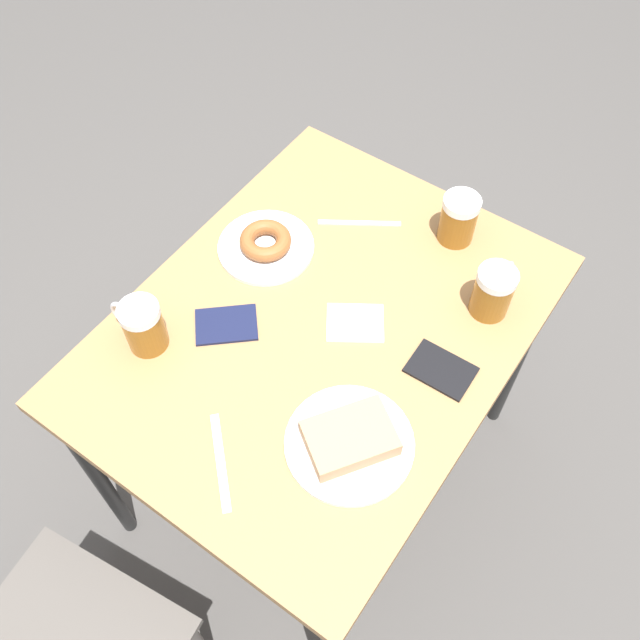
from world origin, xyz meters
The scene contains 12 objects.
ground_plane centered at (0.00, 0.00, 0.00)m, with size 8.00×8.00×0.00m, color #474442.
table centered at (0.00, 0.00, 0.67)m, with size 0.75×0.97×0.74m.
plate_with_cake centered at (-0.20, 0.19, 0.76)m, with size 0.24×0.24×0.05m.
plate_with_donut centered at (0.22, -0.10, 0.76)m, with size 0.21×0.21×0.04m.
beer_mug_left centered at (0.26, 0.23, 0.80)m, with size 0.12×0.08×0.12m.
beer_mug_center centered at (-0.11, -0.37, 0.80)m, with size 0.08×0.12×0.12m.
beer_mug_right centered at (-0.26, -0.24, 0.80)m, with size 0.08×0.12×0.12m.
napkin_folded centered at (-0.06, -0.05, 0.75)m, with size 0.15×0.14×0.00m.
fork centered at (0.09, -0.28, 0.75)m, with size 0.16×0.11×0.00m.
knife centered at (-0.02, 0.35, 0.75)m, with size 0.15×0.14×0.00m.
passport_near_edge centered at (0.16, 0.11, 0.75)m, with size 0.15×0.15×0.01m.
passport_far_edge centered at (-0.26, -0.05, 0.75)m, with size 0.13×0.09×0.01m.
Camera 1 is at (-0.47, 0.67, 1.96)m, focal length 40.00 mm.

